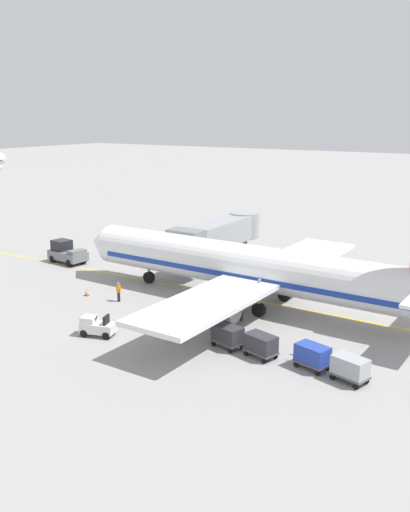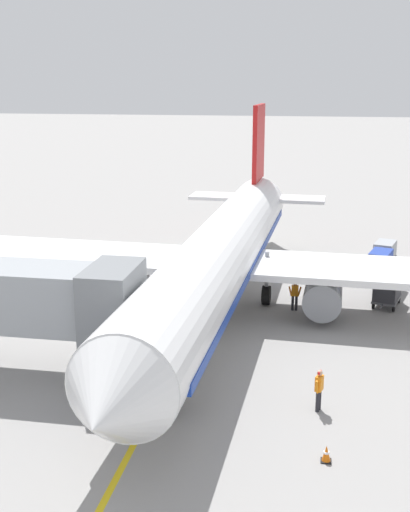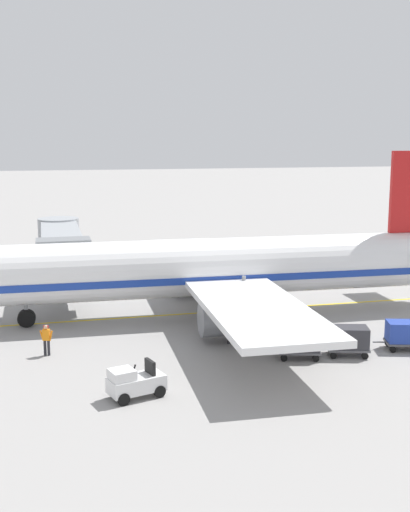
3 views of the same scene
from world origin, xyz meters
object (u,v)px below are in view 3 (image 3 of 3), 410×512
at_px(baggage_cart_front, 299,341).
at_px(ground_crew_marshaller, 240,317).
at_px(baggage_cart_second_in_train, 348,338).
at_px(ground_crew_loader, 230,328).
at_px(parked_airliner, 209,269).
at_px(ground_crew_wing_walker, 46,338).
at_px(jet_bridge, 61,247).
at_px(baggage_cart_third_in_train, 406,333).
at_px(baggage_tug_lead, 135,382).

relative_size(baggage_cart_front, ground_crew_marshaller, 1.76).
relative_size(baggage_cart_second_in_train, ground_crew_loader, 1.76).
relative_size(parked_airliner, ground_crew_wing_walker, 22.07).
xyz_separation_m(parked_airliner, ground_crew_marshaller, (-3.99, -0.94, -2.23)).
distance_m(baggage_cart_front, ground_crew_wing_walker, 13.43).
relative_size(parked_airliner, jet_bridge, 2.55).
xyz_separation_m(jet_bridge, baggage_cart_second_in_train, (-18.74, -14.27, -2.51)).
relative_size(baggage_cart_second_in_train, baggage_cart_third_in_train, 1.00).
relative_size(parked_airliner, baggage_cart_front, 12.53).
bearing_deg(parked_airliner, ground_crew_marshaller, -166.71).
distance_m(jet_bridge, baggage_cart_third_in_train, 25.89).
bearing_deg(ground_crew_marshaller, baggage_tug_lead, 137.77).
distance_m(baggage_cart_third_in_train, ground_crew_loader, 9.66).
bearing_deg(ground_crew_loader, ground_crew_wing_walker, 87.31).
bearing_deg(ground_crew_loader, baggage_tug_lead, 135.22).
bearing_deg(jet_bridge, baggage_cart_front, -147.90).
xyz_separation_m(jet_bridge, baggage_cart_front, (-18.48, -11.60, -2.51)).
bearing_deg(baggage_cart_front, baggage_cart_second_in_train, -95.45).
height_order(baggage_cart_front, ground_crew_loader, ground_crew_loader).
bearing_deg(ground_crew_loader, baggage_cart_front, -138.67).
height_order(parked_airliner, ground_crew_loader, parked_airliner).
height_order(baggage_tug_lead, ground_crew_loader, ground_crew_loader).
distance_m(ground_crew_wing_walker, ground_crew_loader, 10.10).
xyz_separation_m(parked_airliner, ground_crew_loader, (-5.86, 0.23, -2.23)).
bearing_deg(parked_airliner, baggage_tug_lead, 151.83).
bearing_deg(parked_airliner, ground_crew_loader, 177.79).
height_order(ground_crew_loader, ground_crew_marshaller, same).
distance_m(parked_airliner, baggage_cart_front, 9.71).
xyz_separation_m(baggage_cart_front, baggage_cart_third_in_train, (-0.12, -6.24, 0.00)).
relative_size(parked_airliner, baggage_cart_second_in_train, 12.53).
bearing_deg(baggage_cart_second_in_train, jet_bridge, 37.30).
height_order(parked_airliner, ground_crew_wing_walker, parked_airliner).
xyz_separation_m(baggage_tug_lead, ground_crew_marshaller, (8.26, -7.50, 0.24)).
bearing_deg(baggage_cart_front, ground_crew_wing_walker, 74.07).
height_order(parked_airliner, jet_bridge, parked_airliner).
distance_m(parked_airliner, baggage_cart_second_in_train, 10.95).
distance_m(parked_airliner, ground_crew_wing_walker, 11.85).
bearing_deg(baggage_cart_second_in_train, baggage_cart_third_in_train, -87.79).
distance_m(jet_bridge, ground_crew_marshaller, 16.86).
xyz_separation_m(baggage_tug_lead, baggage_cart_third_in_train, (3.05, -15.41, 0.24)).
xyz_separation_m(baggage_cart_front, ground_crew_wing_walker, (3.69, 12.92, 0.00)).
bearing_deg(baggage_cart_front, baggage_cart_third_in_train, -91.08).
relative_size(baggage_cart_third_in_train, ground_crew_loader, 1.76).
bearing_deg(parked_airliner, baggage_cart_third_in_train, -136.11).
distance_m(baggage_tug_lead, ground_crew_wing_walker, 7.82).
xyz_separation_m(baggage_cart_third_in_train, ground_crew_loader, (3.33, 9.07, 0.00)).
bearing_deg(ground_crew_marshaller, baggage_cart_second_in_train, -140.97).
distance_m(jet_bridge, ground_crew_wing_walker, 15.06).
height_order(parked_airliner, ground_crew_marshaller, parked_airliner).
bearing_deg(ground_crew_wing_walker, parked_airliner, -62.41).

